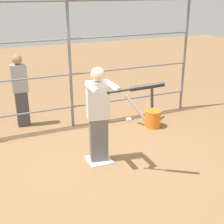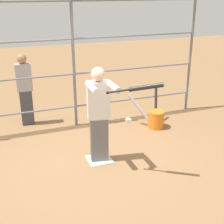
# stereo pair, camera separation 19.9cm
# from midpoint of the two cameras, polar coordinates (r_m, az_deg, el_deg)

# --- Properties ---
(ground_plane) EXTENTS (24.00, 24.00, 0.00)m
(ground_plane) POSITION_cam_midpoint_polar(r_m,az_deg,el_deg) (5.48, -3.42, -8.80)
(ground_plane) COLOR olive
(home_plate) EXTENTS (0.40, 0.40, 0.02)m
(home_plate) POSITION_cam_midpoint_polar(r_m,az_deg,el_deg) (5.47, -3.43, -8.71)
(home_plate) COLOR white
(home_plate) RESTS_ON ground
(fence_backstop) EXTENTS (5.59, 0.06, 2.99)m
(fence_backstop) POSITION_cam_midpoint_polar(r_m,az_deg,el_deg) (6.39, -8.65, 9.89)
(fence_backstop) COLOR slate
(fence_backstop) RESTS_ON ground
(batter) EXTENTS (0.42, 0.60, 1.64)m
(batter) POSITION_cam_midpoint_polar(r_m,az_deg,el_deg) (5.07, -3.58, -0.21)
(batter) COLOR slate
(batter) RESTS_ON ground
(baseball_bat_swinging) EXTENTS (0.70, 0.52, 0.24)m
(baseball_bat_swinging) POSITION_cam_midpoint_polar(r_m,az_deg,el_deg) (4.41, 4.23, 4.48)
(baseball_bat_swinging) COLOR black
(softball_in_flight) EXTENTS (0.10, 0.10, 0.10)m
(softball_in_flight) POSITION_cam_midpoint_polar(r_m,az_deg,el_deg) (4.77, 1.95, -1.51)
(softball_in_flight) COLOR white
(bat_bucket) EXTENTS (0.77, 0.66, 0.75)m
(bat_bucket) POSITION_cam_midpoint_polar(r_m,az_deg,el_deg) (6.70, 6.46, -0.95)
(bat_bucket) COLOR orange
(bat_bucket) RESTS_ON ground
(bystander_behind_fence) EXTENTS (0.32, 0.20, 1.55)m
(bystander_behind_fence) POSITION_cam_midpoint_polar(r_m,az_deg,el_deg) (6.80, -17.21, 3.86)
(bystander_behind_fence) COLOR #3F3F47
(bystander_behind_fence) RESTS_ON ground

